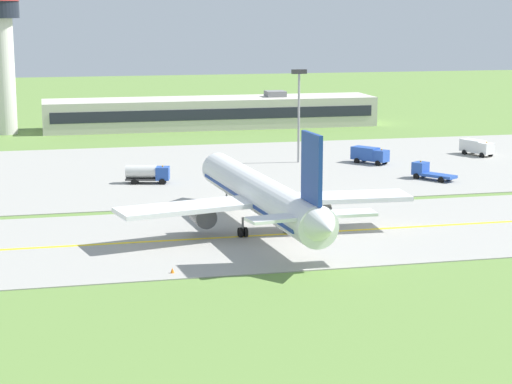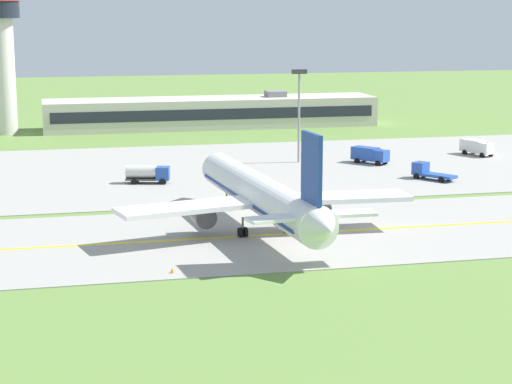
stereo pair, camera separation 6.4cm
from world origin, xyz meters
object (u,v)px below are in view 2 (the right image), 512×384
Objects in this scene: airplane_lead at (262,195)px; service_truck_catering at (428,172)px; control_tower at (2,49)px; service_truck_pushback at (477,147)px; apron_light_mast at (299,104)px; service_truck_fuel at (148,173)px; service_truck_baggage at (370,154)px.

service_truck_catering is at bearing 40.04° from airplane_lead.
control_tower reaches higher than airplane_lead.
service_truck_pushback is at bearing 48.04° from service_truck_catering.
service_truck_pushback is 31.65m from apron_light_mast.
airplane_lead reaches higher than service_truck_catering.
service_truck_fuel is 39.62m from service_truck_catering.
service_truck_fuel is at bearing -167.04° from service_truck_pushback.
airplane_lead is 39.76m from service_truck_catering.
control_tower is at bearing 109.63° from service_truck_fuel.
apron_light_mast is at bearing 127.23° from service_truck_catering.
service_truck_baggage is at bearing 102.95° from service_truck_catering.
service_truck_pushback reaches higher than service_truck_catering.
service_truck_fuel is 0.23× the size of control_tower.
control_tower is 1.85× the size of apron_light_mast.
apron_light_mast is (-30.68, -0.21, 7.79)m from service_truck_pushback.
control_tower is at bearing 108.33° from airplane_lead.
apron_light_mast is at bearing 69.52° from airplane_lead.
apron_light_mast reaches higher than airplane_lead.
service_truck_catering is at bearing -8.30° from service_truck_fuel.
service_truck_fuel reaches higher than service_truck_pushback.
service_truck_pushback is 0.23× the size of control_tower.
service_truck_fuel is (-8.85, 31.23, -2.60)m from airplane_lead.
control_tower reaches higher than service_truck_catering.
airplane_lead is at bearing -71.67° from control_tower.
airplane_lead is at bearing -110.48° from apron_light_mast.
service_truck_catering is (3.39, -14.74, -0.35)m from service_truck_baggage.
apron_light_mast is (-10.58, 3.64, 7.79)m from service_truck_baggage.
service_truck_fuel is at bearing -70.37° from control_tower.
control_tower is at bearing 149.04° from service_truck_pushback.
service_truck_baggage is 0.95× the size of service_truck_pushback.
service_truck_baggage is at bearing -18.99° from apron_light_mast.
apron_light_mast is (46.30, -46.40, -7.07)m from control_tower.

